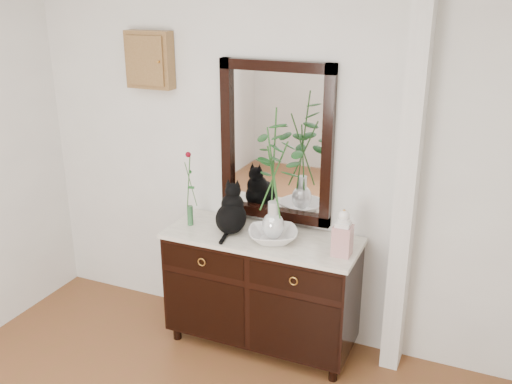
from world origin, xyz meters
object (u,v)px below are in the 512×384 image
at_px(lotus_bowl, 273,235).
at_px(ginger_jar, 343,232).
at_px(sideboard, 262,285).
at_px(cat, 231,209).

xyz_separation_m(lotus_bowl, ginger_jar, (0.47, -0.02, 0.11)).
distance_m(sideboard, cat, 0.59).
bearing_deg(sideboard, ginger_jar, -6.00).
bearing_deg(cat, sideboard, -8.31).
xyz_separation_m(cat, ginger_jar, (0.79, -0.04, -0.02)).
distance_m(cat, ginger_jar, 0.79).
relative_size(cat, lotus_bowl, 1.04).
height_order(sideboard, lotus_bowl, lotus_bowl).
relative_size(sideboard, lotus_bowl, 4.08).
distance_m(cat, lotus_bowl, 0.35).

